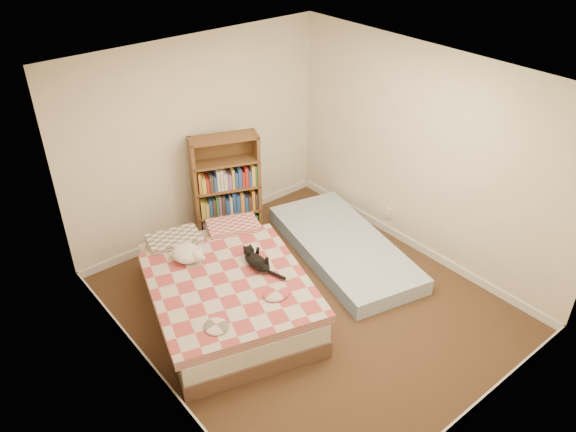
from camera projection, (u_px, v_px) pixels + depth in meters
room at (308, 211)px, 5.46m from camera, size 3.51×4.01×2.51m
bed at (225, 290)px, 5.91m from camera, size 1.99×2.41×0.56m
bookshelf at (226, 199)px, 7.01m from camera, size 0.92×0.56×1.37m
floor_mattress at (344, 247)px, 6.84m from camera, size 1.46×2.36×0.20m
black_cat at (256, 260)px, 5.84m from camera, size 0.25×0.63×0.14m
white_dog at (188, 253)px, 5.91m from camera, size 0.40×0.42×0.16m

